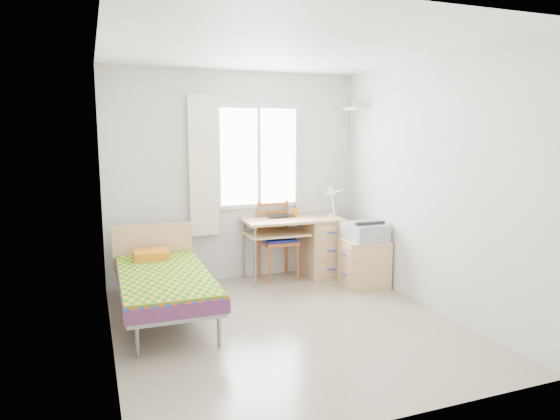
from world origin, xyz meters
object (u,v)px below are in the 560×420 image
object	(u,v)px
chair	(277,235)
cabinet	(364,263)
printer	(365,231)
bed	(163,279)
desk	(317,244)

from	to	relation	value
chair	cabinet	distance (m)	1.15
cabinet	printer	world-z (taller)	printer
bed	printer	size ratio (longest dim) A/B	3.81
bed	chair	distance (m)	1.81
bed	cabinet	distance (m)	2.42
desk	cabinet	world-z (taller)	desk
chair	bed	bearing A→B (deg)	-149.68
cabinet	chair	bearing A→B (deg)	147.62
bed	desk	distance (m)	2.20
bed	chair	world-z (taller)	chair
chair	cabinet	world-z (taller)	chair
desk	printer	bearing A→B (deg)	-56.90
chair	printer	distance (m)	1.12
chair	cabinet	bearing A→B (deg)	-39.71
bed	cabinet	size ratio (longest dim) A/B	3.20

